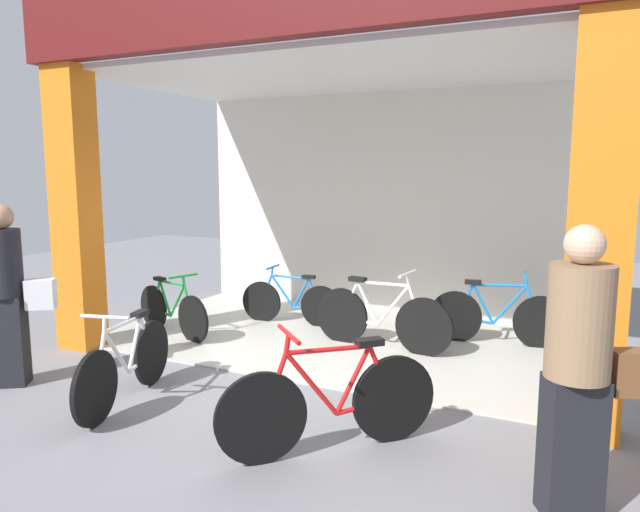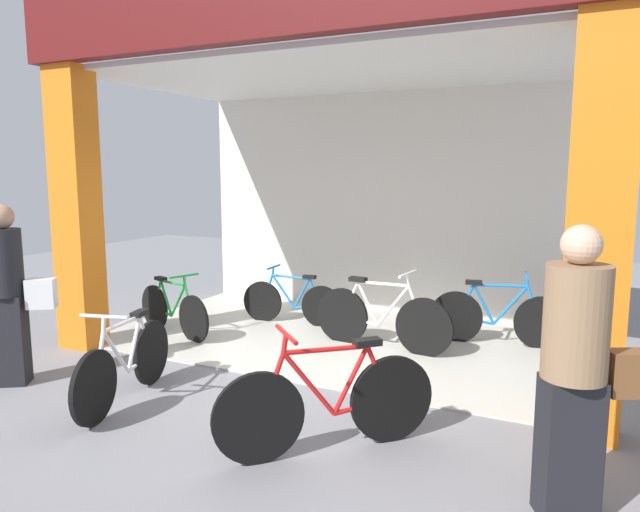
# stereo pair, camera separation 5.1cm
# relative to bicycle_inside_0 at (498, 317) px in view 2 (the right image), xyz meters

# --- Properties ---
(ground_plane) EXTENTS (19.82, 19.82, 0.00)m
(ground_plane) POSITION_rel_bicycle_inside_0_xyz_m (-1.69, -2.14, -0.35)
(ground_plane) COLOR gray
(ground_plane) RESTS_ON ground
(shop_facade) EXTENTS (6.11, 3.53, 4.11)m
(shop_facade) POSITION_rel_bicycle_inside_0_xyz_m (-1.69, -0.52, 1.83)
(shop_facade) COLOR beige
(shop_facade) RESTS_ON ground
(bicycle_inside_0) EXTENTS (1.59, 0.44, 0.88)m
(bicycle_inside_0) POSITION_rel_bicycle_inside_0_xyz_m (0.00, 0.00, 0.00)
(bicycle_inside_0) COLOR black
(bicycle_inside_0) RESTS_ON ground
(bicycle_inside_1) EXTENTS (1.42, 0.53, 0.81)m
(bicycle_inside_1) POSITION_rel_bicycle_inside_0_xyz_m (-3.75, -1.32, -0.03)
(bicycle_inside_1) COLOR black
(bicycle_inside_1) RESTS_ON ground
(bicycle_inside_2) EXTENTS (1.43, 0.39, 0.79)m
(bicycle_inside_2) POSITION_rel_bicycle_inside_0_xyz_m (-2.65, -0.21, -0.04)
(bicycle_inside_2) COLOR black
(bicycle_inside_2) RESTS_ON ground
(bicycle_inside_3) EXTENTS (1.71, 0.47, 0.94)m
(bicycle_inside_3) POSITION_rel_bicycle_inside_0_xyz_m (-1.19, -0.74, 0.02)
(bicycle_inside_3) COLOR black
(bicycle_inside_3) RESTS_ON ground
(bicycle_parked_0) EXTENTS (1.24, 1.26, 0.95)m
(bicycle_parked_0) POSITION_rel_bicycle_inside_0_xyz_m (-0.68, -3.27, 0.03)
(bicycle_parked_0) COLOR black
(bicycle_parked_0) RESTS_ON ground
(bicycle_parked_1) EXTENTS (0.50, 1.56, 0.88)m
(bicycle_parked_1) POSITION_rel_bicycle_inside_0_xyz_m (-2.72, -3.21, -0.00)
(bicycle_parked_1) COLOR black
(bicycle_parked_1) RESTS_ON ground
(pedestrian_0) EXTENTS (0.63, 0.53, 1.76)m
(pedestrian_0) POSITION_rel_bicycle_inside_0_xyz_m (-4.03, -3.33, 0.55)
(pedestrian_0) COLOR black
(pedestrian_0) RESTS_ON ground
(pedestrian_1) EXTENTS (0.69, 0.52, 1.77)m
(pedestrian_1) POSITION_rel_bicycle_inside_0_xyz_m (0.98, -3.38, 0.58)
(pedestrian_1) COLOR black
(pedestrian_1) RESTS_ON ground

